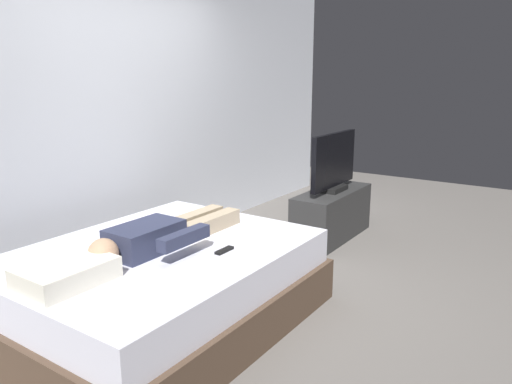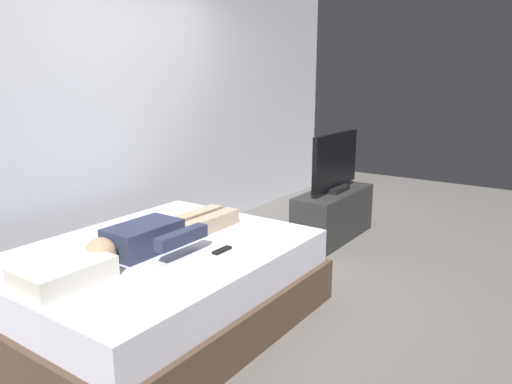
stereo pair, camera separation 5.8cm
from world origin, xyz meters
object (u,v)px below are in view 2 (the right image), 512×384
(remote, at_px, (222,250))
(person, at_px, (160,234))
(pillow, at_px, (64,272))
(tv_stand, at_px, (333,215))
(tv, at_px, (335,163))
(bed, at_px, (159,286))

(remote, bearing_deg, person, 110.47)
(pillow, relative_size, tv_stand, 0.44)
(tv_stand, bearing_deg, pillow, 176.63)
(person, height_order, tv, tv)
(tv_stand, bearing_deg, remote, -173.75)
(pillow, distance_m, tv_stand, 2.99)
(remote, relative_size, tv, 0.17)
(remote, bearing_deg, bed, 114.05)
(person, xyz_separation_m, remote, (0.15, -0.40, -0.07))
(pillow, height_order, person, person)
(bed, height_order, pillow, pillow)
(bed, distance_m, tv_stand, 2.28)
(bed, bearing_deg, pillow, 180.00)
(pillow, xyz_separation_m, person, (0.72, 0.00, 0.02))
(bed, distance_m, pillow, 0.77)
(pillow, distance_m, tv, 2.97)
(pillow, relative_size, person, 0.38)
(bed, relative_size, tv, 2.30)
(pillow, height_order, tv, tv)
(person, distance_m, tv_stand, 2.28)
(bed, xyz_separation_m, remote, (0.18, -0.40, 0.29))
(tv, bearing_deg, bed, 175.61)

